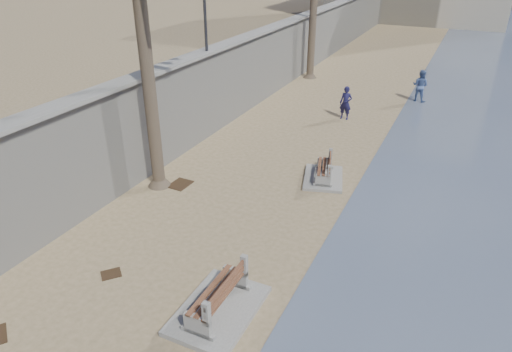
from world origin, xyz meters
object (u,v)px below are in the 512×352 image
(bench_far, at_px, (324,170))
(person_a, at_px, (346,101))
(bench_near, at_px, (218,298))
(person_b, at_px, (420,84))

(bench_far, xyz_separation_m, person_a, (-1.04, 6.48, 0.55))
(bench_near, bearing_deg, bench_far, 89.11)
(person_b, bearing_deg, bench_near, 98.14)
(bench_near, distance_m, person_a, 13.87)
(bench_near, distance_m, bench_far, 7.35)
(bench_near, height_order, person_a, person_a)
(bench_far, distance_m, person_b, 11.03)
(bench_near, height_order, person_b, person_b)
(person_a, bearing_deg, person_b, 60.63)
(bench_far, bearing_deg, bench_near, -90.89)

